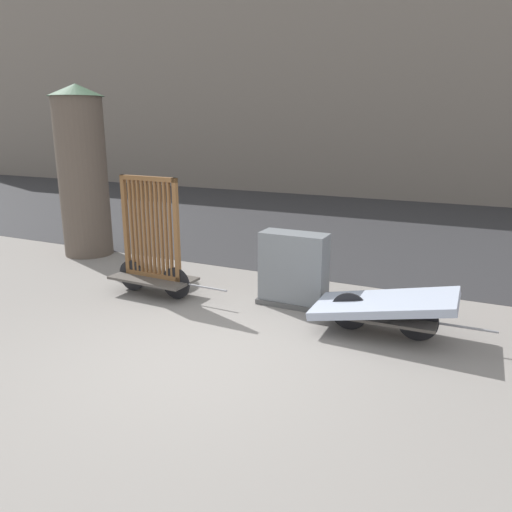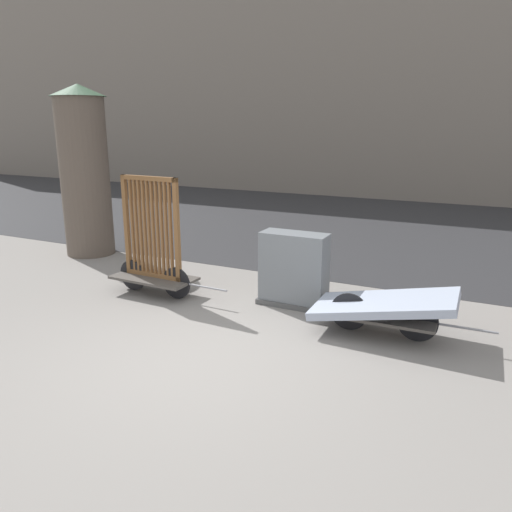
{
  "view_description": "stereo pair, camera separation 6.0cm",
  "coord_description": "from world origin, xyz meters",
  "px_view_note": "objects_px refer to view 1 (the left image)",
  "views": [
    {
      "loc": [
        2.99,
        -4.59,
        2.74
      ],
      "look_at": [
        0.0,
        1.67,
        0.87
      ],
      "focal_mm": 35.0,
      "sensor_mm": 36.0,
      "label": 1
    },
    {
      "loc": [
        3.05,
        -4.56,
        2.74
      ],
      "look_at": [
        0.0,
        1.67,
        0.87
      ],
      "focal_mm": 35.0,
      "sensor_mm": 36.0,
      "label": 2
    }
  ],
  "objects_px": {
    "advertising_column": "(83,171)",
    "bike_cart_with_mattress": "(384,306)",
    "bike_cart_with_bedframe": "(152,254)",
    "utility_cabinet": "(294,272)"
  },
  "relations": [
    {
      "from": "advertising_column",
      "to": "bike_cart_with_mattress",
      "type": "bearing_deg",
      "value": -13.26
    },
    {
      "from": "bike_cart_with_bedframe",
      "to": "bike_cart_with_mattress",
      "type": "relative_size",
      "value": 0.9
    },
    {
      "from": "bike_cart_with_bedframe",
      "to": "utility_cabinet",
      "type": "bearing_deg",
      "value": 15.65
    },
    {
      "from": "advertising_column",
      "to": "bike_cart_with_bedframe",
      "type": "bearing_deg",
      "value": -28.45
    },
    {
      "from": "bike_cart_with_bedframe",
      "to": "utility_cabinet",
      "type": "relative_size",
      "value": 1.85
    },
    {
      "from": "bike_cart_with_bedframe",
      "to": "advertising_column",
      "type": "relative_size",
      "value": 0.6
    },
    {
      "from": "bike_cart_with_bedframe",
      "to": "bike_cart_with_mattress",
      "type": "height_order",
      "value": "bike_cart_with_bedframe"
    },
    {
      "from": "utility_cabinet",
      "to": "advertising_column",
      "type": "height_order",
      "value": "advertising_column"
    },
    {
      "from": "bike_cart_with_mattress",
      "to": "advertising_column",
      "type": "xyz_separation_m",
      "value": [
        -6.56,
        1.54,
        1.36
      ]
    },
    {
      "from": "bike_cart_with_bedframe",
      "to": "utility_cabinet",
      "type": "height_order",
      "value": "bike_cart_with_bedframe"
    }
  ]
}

